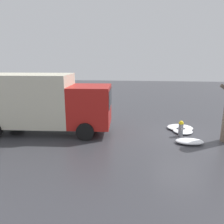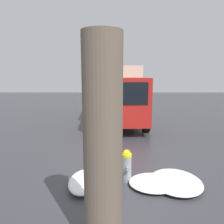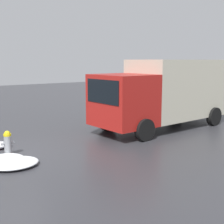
{
  "view_description": "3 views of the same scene",
  "coord_description": "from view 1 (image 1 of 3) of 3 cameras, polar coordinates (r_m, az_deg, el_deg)",
  "views": [
    {
      "loc": [
        2.37,
        11.33,
        4.0
      ],
      "look_at": [
        3.74,
        -0.66,
        1.05
      ],
      "focal_mm": 35.0,
      "sensor_mm": 36.0,
      "label": 1
    },
    {
      "loc": [
        -5.28,
        0.36,
        2.7
      ],
      "look_at": [
        3.99,
        0.38,
        1.15
      ],
      "focal_mm": 35.0,
      "sensor_mm": 36.0,
      "label": 2
    },
    {
      "loc": [
        -3.05,
        -10.34,
        3.18
      ],
      "look_at": [
        4.33,
        -0.0,
        1.07
      ],
      "focal_mm": 50.0,
      "sensor_mm": 36.0,
      "label": 3
    }
  ],
  "objects": [
    {
      "name": "ground_plane",
      "position": [
        12.25,
        17.4,
        -6.01
      ],
      "size": [
        60.0,
        60.0,
        0.0
      ],
      "primitive_type": "plane",
      "color": "#38383D"
    },
    {
      "name": "fire_hydrant",
      "position": [
        12.11,
        17.55,
        -4.06
      ],
      "size": [
        0.45,
        0.36,
        0.85
      ],
      "rotation": [
        0.0,
        0.0,
        1.67
      ],
      "color": "gray",
      "rests_on": "ground_plane"
    },
    {
      "name": "delivery_truck",
      "position": [
        12.58,
        -18.0,
        2.64
      ],
      "size": [
        7.37,
        3.01,
        3.21
      ],
      "rotation": [
        0.0,
        0.0,
        1.63
      ],
      "color": "red",
      "rests_on": "ground_plane"
    },
    {
      "name": "snow_pile_by_hydrant",
      "position": [
        11.29,
        19.59,
        -7.25
      ],
      "size": [
        1.33,
        0.77,
        0.23
      ],
      "color": "white",
      "rests_on": "ground_plane"
    },
    {
      "name": "snow_pile_curbside",
      "position": [
        13.39,
        17.31,
        -3.88
      ],
      "size": [
        1.47,
        1.27,
        0.19
      ],
      "color": "white",
      "rests_on": "ground_plane"
    },
    {
      "name": "snow_pile_by_tree",
      "position": [
        12.88,
        17.96,
        -4.68
      ],
      "size": [
        1.07,
        1.21,
        0.17
      ],
      "color": "white",
      "rests_on": "ground_plane"
    }
  ]
}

